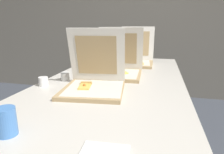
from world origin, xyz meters
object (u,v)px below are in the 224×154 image
at_px(pizza_box_back, 135,59).
at_px(cup_white_far, 97,65).
at_px(cup_white_near_left, 43,81).
at_px(pizza_box_middle, 119,69).
at_px(cup_printed_front, 6,122).
at_px(cup_white_near_center, 65,76).
at_px(pizza_box_front, 94,82).
at_px(table, 114,86).

xyz_separation_m(pizza_box_back, cup_white_far, (-0.31, -0.26, -0.02)).
distance_m(pizza_box_back, cup_white_near_left, 0.99).
bearing_deg(pizza_box_back, cup_white_near_left, -119.70).
distance_m(pizza_box_middle, cup_printed_front, 0.96).
relative_size(pizza_box_back, cup_white_near_center, 7.14).
xyz_separation_m(pizza_box_front, cup_printed_front, (-0.14, -0.54, -0.00)).
xyz_separation_m(table, cup_white_far, (-0.24, 0.36, 0.08)).
bearing_deg(table, pizza_box_back, 83.58).
bearing_deg(cup_white_near_left, cup_printed_front, -69.66).
distance_m(pizza_box_front, pizza_box_back, 0.89).
relative_size(table, cup_printed_front, 19.98).
height_order(cup_white_near_left, cup_white_near_center, same).
distance_m(pizza_box_front, cup_white_far, 0.64).
bearing_deg(pizza_box_middle, cup_white_near_center, -148.47).
distance_m(table, cup_white_far, 0.44).
bearing_deg(cup_white_far, pizza_box_middle, -42.61).
bearing_deg(pizza_box_front, cup_white_near_center, 141.82).
relative_size(cup_white_near_left, cup_white_near_center, 1.00).
bearing_deg(pizza_box_back, cup_white_far, -140.76).
bearing_deg(table, cup_white_far, 123.69).
bearing_deg(pizza_box_middle, cup_printed_front, -105.24).
bearing_deg(pizza_box_back, pizza_box_middle, -98.60).
bearing_deg(cup_white_far, pizza_box_back, 39.96).
relative_size(cup_white_far, cup_white_near_center, 1.00).
distance_m(pizza_box_middle, pizza_box_back, 0.49).
xyz_separation_m(cup_white_near_center, cup_printed_front, (0.13, -0.70, 0.02)).
distance_m(table, pizza_box_back, 0.63).
bearing_deg(cup_white_near_center, pizza_box_back, 60.53).
xyz_separation_m(pizza_box_front, cup_white_near_left, (-0.34, 0.01, -0.02)).
bearing_deg(table, cup_white_near_left, -149.20).
bearing_deg(pizza_box_middle, pizza_box_back, 79.39).
bearing_deg(pizza_box_front, pizza_box_back, 74.66).
xyz_separation_m(table, pizza_box_back, (0.07, 0.62, 0.10)).
xyz_separation_m(table, pizza_box_middle, (0.00, 0.14, 0.10)).
bearing_deg(pizza_box_front, cup_white_far, 99.26).
bearing_deg(cup_white_far, cup_printed_front, -88.20).
relative_size(cup_white_near_center, cup_printed_front, 0.59).
bearing_deg(pizza_box_back, cup_printed_front, -101.67).
distance_m(table, pizza_box_middle, 0.17).
bearing_deg(pizza_box_back, table, -97.14).
xyz_separation_m(cup_white_near_left, cup_white_near_center, (0.08, 0.15, 0.00)).
xyz_separation_m(table, cup_printed_front, (-0.20, -0.80, 0.10)).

